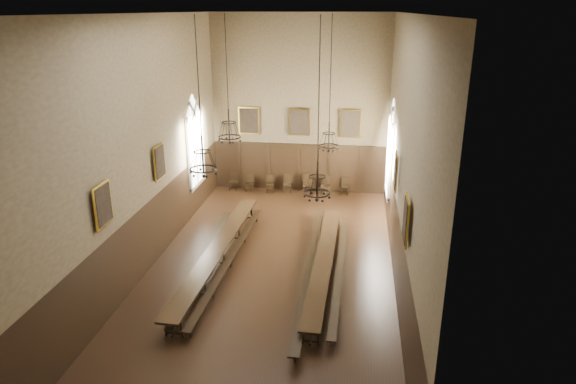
% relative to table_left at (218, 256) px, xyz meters
% --- Properties ---
extents(floor, '(9.00, 18.00, 0.02)m').
position_rel_table_left_xyz_m(floor, '(2.00, -0.06, -0.40)').
color(floor, black).
rests_on(floor, ground).
extents(ceiling, '(9.00, 18.00, 0.02)m').
position_rel_table_left_xyz_m(ceiling, '(2.00, -0.06, 8.62)').
color(ceiling, black).
rests_on(ceiling, ground).
extents(wall_back, '(9.00, 0.02, 9.00)m').
position_rel_table_left_xyz_m(wall_back, '(2.00, 8.95, 4.11)').
color(wall_back, olive).
rests_on(wall_back, ground).
extents(wall_front, '(9.00, 0.02, 9.00)m').
position_rel_table_left_xyz_m(wall_front, '(2.00, -9.07, 4.11)').
color(wall_front, olive).
rests_on(wall_front, ground).
extents(wall_left, '(0.02, 18.00, 9.00)m').
position_rel_table_left_xyz_m(wall_left, '(-2.51, -0.06, 4.11)').
color(wall_left, olive).
rests_on(wall_left, ground).
extents(wall_right, '(0.02, 18.00, 9.00)m').
position_rel_table_left_xyz_m(wall_right, '(6.51, -0.06, 4.11)').
color(wall_right, olive).
rests_on(wall_right, ground).
extents(wainscot_panelling, '(9.00, 18.00, 2.50)m').
position_rel_table_left_xyz_m(wainscot_panelling, '(2.00, -0.06, 0.86)').
color(wainscot_panelling, black).
rests_on(wainscot_panelling, floor).
extents(table_left, '(0.98, 10.04, 0.78)m').
position_rel_table_left_xyz_m(table_left, '(0.00, 0.00, 0.00)').
color(table_left, black).
rests_on(table_left, floor).
extents(table_right, '(0.83, 9.17, 0.71)m').
position_rel_table_left_xyz_m(table_right, '(3.98, -0.22, -0.03)').
color(table_right, black).
rests_on(table_right, floor).
extents(bench_left_outer, '(0.82, 9.16, 0.41)m').
position_rel_table_left_xyz_m(bench_left_outer, '(-0.46, -0.23, -0.13)').
color(bench_left_outer, black).
rests_on(bench_left_outer, floor).
extents(bench_left_inner, '(0.56, 9.57, 0.43)m').
position_rel_table_left_xyz_m(bench_left_inner, '(0.49, -0.08, -0.12)').
color(bench_left_inner, black).
rests_on(bench_left_inner, floor).
extents(bench_right_inner, '(0.42, 10.80, 0.49)m').
position_rel_table_left_xyz_m(bench_right_inner, '(3.50, -0.22, -0.08)').
color(bench_right_inner, black).
rests_on(bench_right_inner, floor).
extents(bench_right_outer, '(0.41, 9.15, 0.41)m').
position_rel_table_left_xyz_m(bench_right_outer, '(4.57, -0.11, -0.13)').
color(bench_right_outer, black).
rests_on(bench_right_outer, floor).
extents(chair_0, '(0.47, 0.47, 1.00)m').
position_rel_table_left_xyz_m(chair_0, '(-1.42, 8.47, -0.09)').
color(chair_0, black).
rests_on(chair_0, floor).
extents(chair_1, '(0.39, 0.39, 0.88)m').
position_rel_table_left_xyz_m(chair_1, '(-0.54, 8.41, -0.13)').
color(chair_1, black).
rests_on(chair_1, floor).
extents(chair_2, '(0.46, 0.46, 0.90)m').
position_rel_table_left_xyz_m(chair_2, '(0.53, 8.42, -0.12)').
color(chair_2, black).
rests_on(chair_2, floor).
extents(chair_3, '(0.47, 0.47, 0.93)m').
position_rel_table_left_xyz_m(chair_3, '(1.45, 8.51, -0.11)').
color(chair_3, black).
rests_on(chair_3, floor).
extents(chair_4, '(0.48, 0.48, 1.03)m').
position_rel_table_left_xyz_m(chair_4, '(2.53, 8.41, -0.08)').
color(chair_4, black).
rests_on(chair_4, floor).
extents(chair_5, '(0.46, 0.46, 0.99)m').
position_rel_table_left_xyz_m(chair_5, '(3.45, 8.42, -0.09)').
color(chair_5, black).
rests_on(chair_5, floor).
extents(chair_6, '(0.44, 0.44, 0.89)m').
position_rel_table_left_xyz_m(chair_6, '(4.47, 8.55, -0.12)').
color(chair_6, black).
rests_on(chair_6, floor).
extents(chandelier_back_left, '(0.88, 0.88, 4.67)m').
position_rel_table_left_xyz_m(chandelier_back_left, '(0.10, 2.00, 4.39)').
color(chandelier_back_left, black).
rests_on(chandelier_back_left, ceiling).
extents(chandelier_back_right, '(0.77, 0.77, 4.98)m').
position_rel_table_left_xyz_m(chandelier_back_right, '(3.90, 2.42, 4.14)').
color(chandelier_back_right, black).
rests_on(chandelier_back_right, ceiling).
extents(chandelier_front_left, '(0.85, 0.85, 4.63)m').
position_rel_table_left_xyz_m(chandelier_front_left, '(0.34, -2.26, 4.43)').
color(chandelier_front_left, black).
rests_on(chandelier_front_left, ceiling).
extents(chandelier_front_right, '(0.78, 0.78, 5.12)m').
position_rel_table_left_xyz_m(chandelier_front_right, '(3.86, -2.60, 4.01)').
color(chandelier_front_right, black).
rests_on(chandelier_front_right, ceiling).
extents(portrait_back_0, '(1.10, 0.12, 1.40)m').
position_rel_table_left_xyz_m(portrait_back_0, '(-0.60, 8.82, 3.31)').
color(portrait_back_0, gold).
rests_on(portrait_back_0, wall_back).
extents(portrait_back_1, '(1.10, 0.12, 1.40)m').
position_rel_table_left_xyz_m(portrait_back_1, '(2.00, 8.82, 3.31)').
color(portrait_back_1, gold).
rests_on(portrait_back_1, wall_back).
extents(portrait_back_2, '(1.10, 0.12, 1.40)m').
position_rel_table_left_xyz_m(portrait_back_2, '(4.60, 8.82, 3.31)').
color(portrait_back_2, gold).
rests_on(portrait_back_2, wall_back).
extents(portrait_left_0, '(0.12, 1.00, 1.30)m').
position_rel_table_left_xyz_m(portrait_left_0, '(-2.38, 0.94, 3.31)').
color(portrait_left_0, gold).
rests_on(portrait_left_0, wall_left).
extents(portrait_left_1, '(0.12, 1.00, 1.30)m').
position_rel_table_left_xyz_m(portrait_left_1, '(-2.38, -3.56, 3.31)').
color(portrait_left_1, gold).
rests_on(portrait_left_1, wall_left).
extents(portrait_right_0, '(0.12, 1.00, 1.30)m').
position_rel_table_left_xyz_m(portrait_right_0, '(6.38, 0.94, 3.31)').
color(portrait_right_0, gold).
rests_on(portrait_right_0, wall_right).
extents(portrait_right_1, '(0.12, 1.00, 1.30)m').
position_rel_table_left_xyz_m(portrait_right_1, '(6.38, -3.56, 3.31)').
color(portrait_right_1, gold).
rests_on(portrait_right_1, wall_right).
extents(window_right, '(0.20, 2.20, 4.60)m').
position_rel_table_left_xyz_m(window_right, '(6.43, 5.44, 3.01)').
color(window_right, white).
rests_on(window_right, wall_right).
extents(window_left, '(0.20, 2.20, 4.60)m').
position_rel_table_left_xyz_m(window_left, '(-2.43, 5.44, 3.01)').
color(window_left, white).
rests_on(window_left, wall_left).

